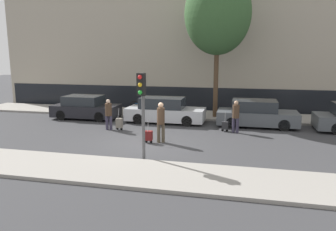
% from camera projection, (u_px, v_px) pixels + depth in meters
% --- Properties ---
extents(ground_plane, '(80.00, 80.00, 0.00)m').
position_uv_depth(ground_plane, '(146.00, 143.00, 14.53)').
color(ground_plane, '#38383A').
extents(sidewalk_near, '(28.00, 2.50, 0.12)m').
position_uv_depth(sidewalk_near, '(114.00, 171.00, 10.93)').
color(sidewalk_near, gray).
rests_on(sidewalk_near, ground_plane).
extents(sidewalk_far, '(28.00, 3.00, 0.12)m').
position_uv_depth(sidewalk_far, '(178.00, 114.00, 21.22)').
color(sidewalk_far, gray).
rests_on(sidewalk_far, ground_plane).
extents(building_facade, '(28.00, 2.05, 9.39)m').
position_uv_depth(building_facade, '(187.00, 43.00, 23.42)').
color(building_facade, '#A89E8C').
rests_on(building_facade, ground_plane).
extents(parked_car_0, '(3.98, 1.82, 1.40)m').
position_uv_depth(parked_car_0, '(86.00, 108.00, 20.03)').
color(parked_car_0, black).
rests_on(parked_car_0, ground_plane).
extents(parked_car_1, '(4.50, 1.72, 1.45)m').
position_uv_depth(parked_car_1, '(165.00, 111.00, 18.85)').
color(parked_car_1, '#B7BABF').
rests_on(parked_car_1, ground_plane).
extents(parked_car_2, '(4.27, 1.82, 1.44)m').
position_uv_depth(parked_car_2, '(256.00, 114.00, 17.83)').
color(parked_car_2, '#4C5156').
rests_on(parked_car_2, ground_plane).
extents(pedestrian_left, '(0.35, 0.34, 1.61)m').
position_uv_depth(pedestrian_left, '(109.00, 113.00, 16.97)').
color(pedestrian_left, '#383347').
rests_on(pedestrian_left, ground_plane).
extents(trolley_left, '(0.34, 0.29, 1.15)m').
position_uv_depth(trolley_left, '(119.00, 123.00, 17.02)').
color(trolley_left, slate).
rests_on(trolley_left, ground_plane).
extents(pedestrian_center, '(0.34, 0.34, 1.81)m').
position_uv_depth(pedestrian_center, '(161.00, 120.00, 14.48)').
color(pedestrian_center, '#4C4233').
rests_on(pedestrian_center, ground_plane).
extents(trolley_center, '(0.34, 0.29, 1.09)m').
position_uv_depth(trolley_center, '(149.00, 136.00, 14.55)').
color(trolley_center, maroon).
rests_on(trolley_center, ground_plane).
extents(pedestrian_right, '(0.34, 0.34, 1.63)m').
position_uv_depth(pedestrian_right, '(236.00, 115.00, 16.33)').
color(pedestrian_right, '#383347').
rests_on(pedestrian_right, ground_plane).
extents(trolley_right, '(0.34, 0.29, 1.04)m').
position_uv_depth(trolley_right, '(225.00, 125.00, 16.71)').
color(trolley_right, '#262628').
rests_on(trolley_right, ground_plane).
extents(traffic_light, '(0.28, 0.47, 3.25)m').
position_uv_depth(traffic_light, '(142.00, 99.00, 11.70)').
color(traffic_light, '#515154').
rests_on(traffic_light, ground_plane).
extents(parked_bicycle, '(1.77, 0.06, 0.96)m').
position_uv_depth(parked_bicycle, '(142.00, 106.00, 21.56)').
color(parked_bicycle, black).
rests_on(parked_bicycle, sidewalk_far).
extents(bare_tree_near_crossing, '(3.87, 3.87, 8.44)m').
position_uv_depth(bare_tree_near_crossing, '(218.00, 14.00, 18.95)').
color(bare_tree_near_crossing, '#4C3826').
rests_on(bare_tree_near_crossing, sidewalk_far).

